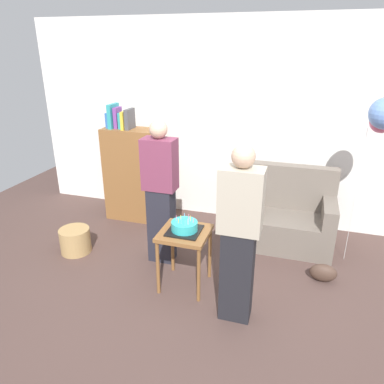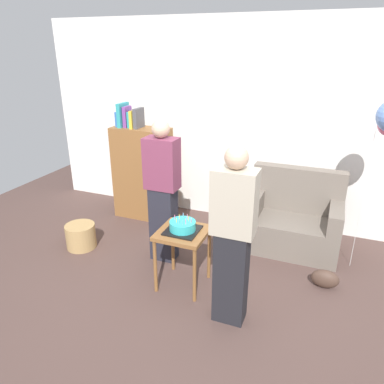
{
  "view_description": "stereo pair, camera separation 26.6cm",
  "coord_description": "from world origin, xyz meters",
  "px_view_note": "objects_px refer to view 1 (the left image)",
  "views": [
    {
      "loc": [
        0.84,
        -2.78,
        2.33
      ],
      "look_at": [
        -0.17,
        0.48,
        0.95
      ],
      "focal_mm": 33.99,
      "sensor_mm": 36.0,
      "label": 1
    },
    {
      "loc": [
        1.09,
        -2.69,
        2.33
      ],
      "look_at": [
        -0.17,
        0.48,
        0.95
      ],
      "focal_mm": 33.99,
      "sensor_mm": 36.0,
      "label": 2
    }
  ],
  "objects_px": {
    "bookshelf": "(134,173)",
    "wicker_basket": "(75,240)",
    "person_blowing_candles": "(161,193)",
    "balloon_bunch": "(384,116)",
    "birthday_cake": "(184,227)",
    "handbag": "(323,273)",
    "side_table": "(185,240)",
    "person_holding_cake": "(239,236)",
    "couch": "(287,218)"
  },
  "relations": [
    {
      "from": "couch",
      "to": "handbag",
      "type": "height_order",
      "value": "couch"
    },
    {
      "from": "birthday_cake",
      "to": "balloon_bunch",
      "type": "height_order",
      "value": "balloon_bunch"
    },
    {
      "from": "birthday_cake",
      "to": "handbag",
      "type": "distance_m",
      "value": 1.57
    },
    {
      "from": "wicker_basket",
      "to": "handbag",
      "type": "bearing_deg",
      "value": 5.26
    },
    {
      "from": "side_table",
      "to": "person_holding_cake",
      "type": "height_order",
      "value": "person_holding_cake"
    },
    {
      "from": "birthday_cake",
      "to": "wicker_basket",
      "type": "distance_m",
      "value": 1.58
    },
    {
      "from": "side_table",
      "to": "handbag",
      "type": "bearing_deg",
      "value": 19.66
    },
    {
      "from": "person_blowing_candles",
      "to": "person_holding_cake",
      "type": "distance_m",
      "value": 1.22
    },
    {
      "from": "side_table",
      "to": "birthday_cake",
      "type": "relative_size",
      "value": 1.96
    },
    {
      "from": "balloon_bunch",
      "to": "birthday_cake",
      "type": "bearing_deg",
      "value": -150.77
    },
    {
      "from": "balloon_bunch",
      "to": "bookshelf",
      "type": "bearing_deg",
      "value": 173.4
    },
    {
      "from": "side_table",
      "to": "birthday_cake",
      "type": "distance_m",
      "value": 0.15
    },
    {
      "from": "bookshelf",
      "to": "person_blowing_candles",
      "type": "distance_m",
      "value": 1.22
    },
    {
      "from": "couch",
      "to": "balloon_bunch",
      "type": "relative_size",
      "value": 0.59
    },
    {
      "from": "bookshelf",
      "to": "side_table",
      "type": "distance_m",
      "value": 1.78
    },
    {
      "from": "couch",
      "to": "birthday_cake",
      "type": "bearing_deg",
      "value": -127.47
    },
    {
      "from": "bookshelf",
      "to": "wicker_basket",
      "type": "xyz_separation_m",
      "value": [
        -0.28,
        -1.09,
        -0.53
      ]
    },
    {
      "from": "couch",
      "to": "wicker_basket",
      "type": "bearing_deg",
      "value": -157.56
    },
    {
      "from": "side_table",
      "to": "person_blowing_candles",
      "type": "distance_m",
      "value": 0.64
    },
    {
      "from": "person_blowing_candles",
      "to": "couch",
      "type": "bearing_deg",
      "value": 37.99
    },
    {
      "from": "birthday_cake",
      "to": "handbag",
      "type": "height_order",
      "value": "birthday_cake"
    },
    {
      "from": "bookshelf",
      "to": "balloon_bunch",
      "type": "bearing_deg",
      "value": -6.6
    },
    {
      "from": "bookshelf",
      "to": "balloon_bunch",
      "type": "distance_m",
      "value": 3.13
    },
    {
      "from": "bookshelf",
      "to": "person_holding_cake",
      "type": "height_order",
      "value": "person_holding_cake"
    },
    {
      "from": "person_holding_cake",
      "to": "person_blowing_candles",
      "type": "bearing_deg",
      "value": -11.15
    },
    {
      "from": "couch",
      "to": "balloon_bunch",
      "type": "xyz_separation_m",
      "value": [
        0.82,
        -0.24,
        1.35
      ]
    },
    {
      "from": "person_blowing_candles",
      "to": "bookshelf",
      "type": "bearing_deg",
      "value": 136.48
    },
    {
      "from": "side_table",
      "to": "person_holding_cake",
      "type": "bearing_deg",
      "value": -27.49
    },
    {
      "from": "side_table",
      "to": "wicker_basket",
      "type": "bearing_deg",
      "value": 171.09
    },
    {
      "from": "birthday_cake",
      "to": "couch",
      "type": "bearing_deg",
      "value": 52.53
    },
    {
      "from": "birthday_cake",
      "to": "wicker_basket",
      "type": "relative_size",
      "value": 0.89
    },
    {
      "from": "bookshelf",
      "to": "wicker_basket",
      "type": "relative_size",
      "value": 4.49
    },
    {
      "from": "bookshelf",
      "to": "person_holding_cake",
      "type": "bearing_deg",
      "value": -42.55
    },
    {
      "from": "bookshelf",
      "to": "balloon_bunch",
      "type": "relative_size",
      "value": 0.86
    },
    {
      "from": "bookshelf",
      "to": "side_table",
      "type": "height_order",
      "value": "bookshelf"
    },
    {
      "from": "person_holding_cake",
      "to": "balloon_bunch",
      "type": "height_order",
      "value": "balloon_bunch"
    },
    {
      "from": "person_holding_cake",
      "to": "handbag",
      "type": "distance_m",
      "value": 1.34
    },
    {
      "from": "person_blowing_candles",
      "to": "balloon_bunch",
      "type": "bearing_deg",
      "value": 21.55
    },
    {
      "from": "birthday_cake",
      "to": "person_blowing_candles",
      "type": "relative_size",
      "value": 0.2
    },
    {
      "from": "side_table",
      "to": "bookshelf",
      "type": "bearing_deg",
      "value": 131.86
    },
    {
      "from": "wicker_basket",
      "to": "person_holding_cake",
      "type": "bearing_deg",
      "value": -14.64
    },
    {
      "from": "couch",
      "to": "side_table",
      "type": "xyz_separation_m",
      "value": [
        -0.94,
        -1.23,
        0.19
      ]
    },
    {
      "from": "birthday_cake",
      "to": "wicker_basket",
      "type": "height_order",
      "value": "birthday_cake"
    },
    {
      "from": "person_holding_cake",
      "to": "handbag",
      "type": "bearing_deg",
      "value": -110.45
    },
    {
      "from": "side_table",
      "to": "wicker_basket",
      "type": "relative_size",
      "value": 1.74
    },
    {
      "from": "bookshelf",
      "to": "person_blowing_candles",
      "type": "height_order",
      "value": "person_blowing_candles"
    },
    {
      "from": "bookshelf",
      "to": "birthday_cake",
      "type": "distance_m",
      "value": 1.78
    },
    {
      "from": "person_holding_cake",
      "to": "wicker_basket",
      "type": "distance_m",
      "value": 2.24
    },
    {
      "from": "birthday_cake",
      "to": "person_holding_cake",
      "type": "height_order",
      "value": "person_holding_cake"
    },
    {
      "from": "bookshelf",
      "to": "balloon_bunch",
      "type": "xyz_separation_m",
      "value": [
        2.94,
        -0.34,
        1.01
      ]
    }
  ]
}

